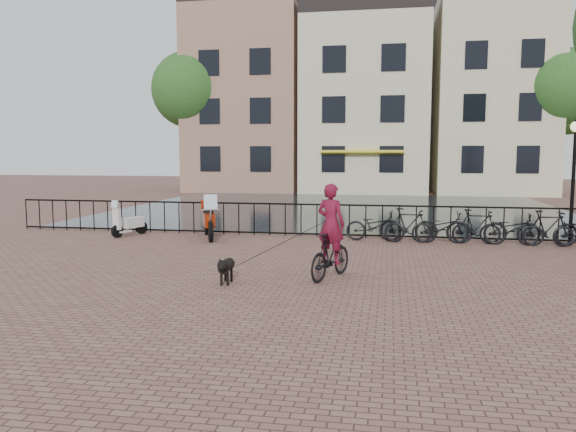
% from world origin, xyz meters
% --- Properties ---
extents(ground, '(100.00, 100.00, 0.00)m').
position_xyz_m(ground, '(0.00, 0.00, 0.00)').
color(ground, brown).
rests_on(ground, ground).
extents(canal_water, '(20.00, 20.00, 0.00)m').
position_xyz_m(canal_water, '(0.00, 17.30, 0.00)').
color(canal_water, black).
rests_on(canal_water, ground).
extents(railing, '(20.00, 0.05, 1.02)m').
position_xyz_m(railing, '(0.00, 8.00, 0.50)').
color(railing, black).
rests_on(railing, ground).
extents(canal_house_left, '(7.50, 9.00, 12.80)m').
position_xyz_m(canal_house_left, '(-7.50, 30.00, 6.40)').
color(canal_house_left, '#976C58').
rests_on(canal_house_left, ground).
extents(canal_house_mid, '(8.00, 9.50, 11.80)m').
position_xyz_m(canal_house_mid, '(0.50, 30.00, 5.90)').
color(canal_house_mid, '#C3BD94').
rests_on(canal_house_mid, ground).
extents(canal_house_right, '(7.00, 9.00, 13.30)m').
position_xyz_m(canal_house_right, '(8.50, 30.00, 6.65)').
color(canal_house_right, '#C1BA8F').
rests_on(canal_house_right, ground).
extents(tree_far_left, '(5.04, 5.04, 9.27)m').
position_xyz_m(tree_far_left, '(-11.00, 27.00, 6.73)').
color(tree_far_left, black).
rests_on(tree_far_left, ground).
extents(tree_far_right, '(4.76, 4.76, 8.76)m').
position_xyz_m(tree_far_right, '(12.00, 27.00, 6.35)').
color(tree_far_right, black).
rests_on(tree_far_right, ground).
extents(lamp_post, '(0.30, 0.30, 3.45)m').
position_xyz_m(lamp_post, '(7.20, 7.60, 2.38)').
color(lamp_post, black).
rests_on(lamp_post, ground).
extents(cyclist, '(1.08, 1.74, 2.30)m').
position_xyz_m(cyclist, '(1.03, 2.24, 0.87)').
color(cyclist, black).
rests_on(cyclist, ground).
extents(dog, '(0.33, 0.85, 0.56)m').
position_xyz_m(dog, '(-0.96, 1.45, 0.28)').
color(dog, black).
rests_on(dog, ground).
extents(motorcycle, '(1.21, 2.02, 1.43)m').
position_xyz_m(motorcycle, '(-3.20, 7.07, 0.71)').
color(motorcycle, '#98240B').
rests_on(motorcycle, ground).
extents(scooter, '(0.82, 1.31, 1.18)m').
position_xyz_m(scooter, '(-5.80, 7.13, 0.59)').
color(scooter, silver).
rests_on(scooter, ground).
extents(parked_bike_0, '(1.78, 0.84, 0.90)m').
position_xyz_m(parked_bike_0, '(1.80, 7.40, 0.45)').
color(parked_bike_0, black).
rests_on(parked_bike_0, ground).
extents(parked_bike_1, '(1.70, 0.63, 1.00)m').
position_xyz_m(parked_bike_1, '(2.75, 7.40, 0.50)').
color(parked_bike_1, black).
rests_on(parked_bike_1, ground).
extents(parked_bike_2, '(1.77, 0.76, 0.90)m').
position_xyz_m(parked_bike_2, '(3.70, 7.40, 0.45)').
color(parked_bike_2, black).
rests_on(parked_bike_2, ground).
extents(parked_bike_3, '(1.68, 0.52, 1.00)m').
position_xyz_m(parked_bike_3, '(4.65, 7.40, 0.50)').
color(parked_bike_3, black).
rests_on(parked_bike_3, ground).
extents(parked_bike_4, '(1.77, 0.77, 0.90)m').
position_xyz_m(parked_bike_4, '(5.60, 7.40, 0.45)').
color(parked_bike_4, black).
rests_on(parked_bike_4, ground).
extents(parked_bike_5, '(1.70, 0.63, 1.00)m').
position_xyz_m(parked_bike_5, '(6.55, 7.40, 0.50)').
color(parked_bike_5, black).
rests_on(parked_bike_5, ground).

